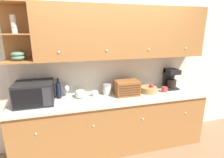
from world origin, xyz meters
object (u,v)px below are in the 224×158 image
at_px(bowl_stack_on_counter, 80,94).
at_px(mug, 164,89).
at_px(bread_box, 127,88).
at_px(fruit_basket, 149,89).
at_px(mug_blue_second, 95,94).
at_px(wine_bottle, 59,89).
at_px(microwave, 34,93).
at_px(coffee_maker, 171,79).
at_px(wine_glass, 67,89).
at_px(storage_canister, 107,89).

distance_m(bowl_stack_on_counter, mug, 1.44).
relative_size(bread_box, fruit_basket, 1.36).
relative_size(mug_blue_second, mug, 0.96).
bearing_deg(wine_bottle, mug_blue_second, -7.21).
bearing_deg(wine_bottle, bread_box, -7.97).
height_order(wine_bottle, mug, wine_bottle).
bearing_deg(microwave, mug_blue_second, 4.13).
bearing_deg(mug, bread_box, 177.92).
xyz_separation_m(bread_box, fruit_basket, (0.40, 0.01, -0.07)).
bearing_deg(coffee_maker, wine_bottle, 179.05).
relative_size(bowl_stack_on_counter, fruit_basket, 0.66).
relative_size(microwave, wine_glass, 2.59).
height_order(wine_glass, mug_blue_second, wine_glass).
bearing_deg(storage_canister, mug, -7.39).
xyz_separation_m(mug_blue_second, fruit_basket, (0.93, -0.07, 0.01)).
bearing_deg(bread_box, wine_glass, 169.49).
distance_m(wine_bottle, storage_canister, 0.77).
bearing_deg(bowl_stack_on_counter, bread_box, -8.20).
bearing_deg(bread_box, mug_blue_second, 171.21).
bearing_deg(wine_glass, bowl_stack_on_counter, -18.79).
distance_m(storage_canister, coffee_maker, 1.20).
distance_m(wine_bottle, bread_box, 1.09).
xyz_separation_m(wine_bottle, wine_glass, (0.12, 0.03, -0.01)).
relative_size(wine_glass, bread_box, 0.53).
distance_m(wine_glass, mug_blue_second, 0.45).
distance_m(wine_glass, mug, 1.66).
bearing_deg(coffee_maker, wine_glass, 178.18).
height_order(mug, coffee_maker, coffee_maker).
distance_m(microwave, mug_blue_second, 0.90).
relative_size(microwave, storage_canister, 2.98).
bearing_deg(mug, storage_canister, 172.61).
bearing_deg(bread_box, microwave, 179.33).
bearing_deg(fruit_basket, storage_canister, 172.84).
height_order(microwave, bowl_stack_on_counter, microwave).
bearing_deg(mug, wine_glass, 172.97).
bearing_deg(mug, fruit_basket, 172.03).
bearing_deg(bowl_stack_on_counter, microwave, -171.98).
bearing_deg(mug_blue_second, bowl_stack_on_counter, 173.12).
height_order(bread_box, fruit_basket, bread_box).
bearing_deg(storage_canister, bowl_stack_on_counter, 179.39).
height_order(wine_glass, mug, wine_glass).
relative_size(microwave, wine_bottle, 1.62).
bearing_deg(bowl_stack_on_counter, storage_canister, -0.61).
distance_m(mug_blue_second, coffee_maker, 1.42).
height_order(mug_blue_second, bread_box, bread_box).
bearing_deg(storage_canister, wine_glass, 173.53).
height_order(wine_glass, storage_canister, wine_glass).
relative_size(bowl_stack_on_counter, mug_blue_second, 1.81).
relative_size(microwave, mug_blue_second, 5.09).
bearing_deg(bread_box, coffee_maker, 7.61).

